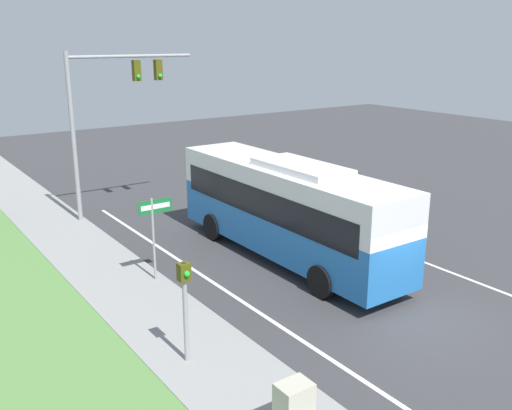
{
  "coord_description": "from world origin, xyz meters",
  "views": [
    {
      "loc": [
        -12.47,
        -10.26,
        7.81
      ],
      "look_at": [
        -0.89,
        6.23,
        1.91
      ],
      "focal_mm": 40.0,
      "sensor_mm": 36.0,
      "label": 1
    }
  ],
  "objects_px": {
    "signal_gantry": "(108,103)",
    "utility_cabinet": "(294,409)",
    "pedestrian_signal": "(185,296)",
    "street_sign": "(154,224)",
    "bus": "(286,205)"
  },
  "relations": [
    {
      "from": "pedestrian_signal",
      "to": "utility_cabinet",
      "type": "xyz_separation_m",
      "value": [
        0.46,
        -3.65,
        -1.18
      ]
    },
    {
      "from": "street_sign",
      "to": "signal_gantry",
      "type": "bearing_deg",
      "value": 78.02
    },
    {
      "from": "signal_gantry",
      "to": "utility_cabinet",
      "type": "relative_size",
      "value": 6.46
    },
    {
      "from": "signal_gantry",
      "to": "bus",
      "type": "bearing_deg",
      "value": -69.56
    },
    {
      "from": "bus",
      "to": "pedestrian_signal",
      "type": "height_order",
      "value": "bus"
    },
    {
      "from": "pedestrian_signal",
      "to": "street_sign",
      "type": "height_order",
      "value": "street_sign"
    },
    {
      "from": "pedestrian_signal",
      "to": "street_sign",
      "type": "xyz_separation_m",
      "value": [
        1.59,
        5.02,
        0.15
      ]
    },
    {
      "from": "pedestrian_signal",
      "to": "utility_cabinet",
      "type": "height_order",
      "value": "pedestrian_signal"
    },
    {
      "from": "pedestrian_signal",
      "to": "signal_gantry",
      "type": "bearing_deg",
      "value": 75.8
    },
    {
      "from": "utility_cabinet",
      "to": "bus",
      "type": "bearing_deg",
      "value": 52.98
    },
    {
      "from": "utility_cabinet",
      "to": "street_sign",
      "type": "bearing_deg",
      "value": 82.56
    },
    {
      "from": "signal_gantry",
      "to": "pedestrian_signal",
      "type": "relative_size",
      "value": 2.7
    },
    {
      "from": "signal_gantry",
      "to": "pedestrian_signal",
      "type": "xyz_separation_m",
      "value": [
        -3.24,
        -12.79,
        -3.28
      ]
    },
    {
      "from": "signal_gantry",
      "to": "utility_cabinet",
      "type": "height_order",
      "value": "signal_gantry"
    },
    {
      "from": "utility_cabinet",
      "to": "pedestrian_signal",
      "type": "bearing_deg",
      "value": 97.14
    }
  ]
}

